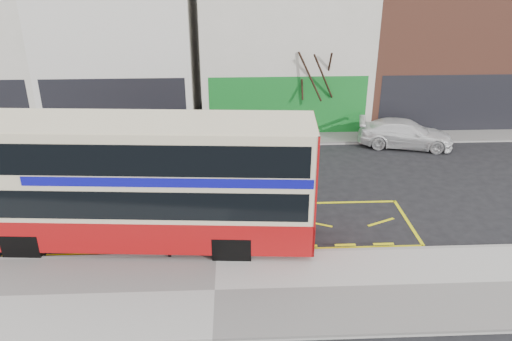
{
  "coord_description": "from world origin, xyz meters",
  "views": [
    {
      "loc": [
        0.66,
        -14.15,
        9.26
      ],
      "look_at": [
        1.4,
        2.0,
        2.0
      ],
      "focal_mm": 35.0,
      "sensor_mm": 36.0,
      "label": 1
    }
  ],
  "objects_px": {
    "car_grey": "(190,140)",
    "street_tree_right": "(315,62)",
    "double_decker_bus": "(146,182)",
    "car_white": "(405,134)",
    "bus_stop_post": "(168,207)"
  },
  "relations": [
    {
      "from": "car_grey",
      "to": "street_tree_right",
      "type": "relative_size",
      "value": 0.76
    },
    {
      "from": "double_decker_bus",
      "to": "car_white",
      "type": "distance_m",
      "value": 14.45
    },
    {
      "from": "street_tree_right",
      "to": "double_decker_bus",
      "type": "bearing_deg",
      "value": -123.96
    },
    {
      "from": "double_decker_bus",
      "to": "car_white",
      "type": "height_order",
      "value": "double_decker_bus"
    },
    {
      "from": "bus_stop_post",
      "to": "street_tree_right",
      "type": "height_order",
      "value": "street_tree_right"
    },
    {
      "from": "bus_stop_post",
      "to": "double_decker_bus",
      "type": "bearing_deg",
      "value": 124.14
    },
    {
      "from": "bus_stop_post",
      "to": "car_grey",
      "type": "height_order",
      "value": "bus_stop_post"
    },
    {
      "from": "double_decker_bus",
      "to": "car_white",
      "type": "bearing_deg",
      "value": 40.83
    },
    {
      "from": "car_grey",
      "to": "car_white",
      "type": "height_order",
      "value": "car_grey"
    },
    {
      "from": "double_decker_bus",
      "to": "bus_stop_post",
      "type": "height_order",
      "value": "double_decker_bus"
    },
    {
      "from": "car_white",
      "to": "street_tree_right",
      "type": "distance_m",
      "value": 5.82
    },
    {
      "from": "bus_stop_post",
      "to": "car_grey",
      "type": "relative_size",
      "value": 0.68
    },
    {
      "from": "car_white",
      "to": "street_tree_right",
      "type": "xyz_separation_m",
      "value": [
        -4.41,
        2.0,
        3.24
      ]
    },
    {
      "from": "double_decker_bus",
      "to": "bus_stop_post",
      "type": "distance_m",
      "value": 1.41
    },
    {
      "from": "bus_stop_post",
      "to": "street_tree_right",
      "type": "bearing_deg",
      "value": 58.9
    }
  ]
}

